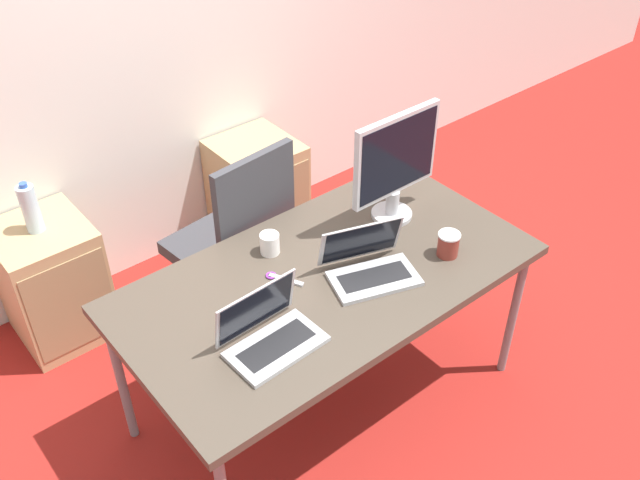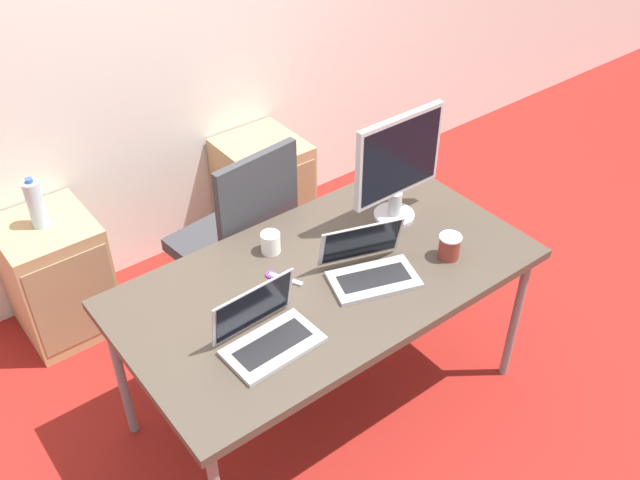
# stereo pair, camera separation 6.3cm
# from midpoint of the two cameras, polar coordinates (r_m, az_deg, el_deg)

# --- Properties ---
(ground_plane) EXTENTS (14.00, 14.00, 0.00)m
(ground_plane) POSITION_cam_midpoint_polar(r_m,az_deg,el_deg) (3.44, -0.05, -12.62)
(ground_plane) COLOR maroon
(wall_back) EXTENTS (10.00, 0.05, 2.60)m
(wall_back) POSITION_cam_midpoint_polar(r_m,az_deg,el_deg) (3.73, -15.26, 15.28)
(wall_back) COLOR silver
(wall_back) RESTS_ON ground_plane
(desk) EXTENTS (1.70, 0.91, 0.77)m
(desk) POSITION_cam_midpoint_polar(r_m,az_deg,el_deg) (2.92, -0.05, -3.49)
(desk) COLOR #473D33
(desk) RESTS_ON ground_plane
(office_chair) EXTENTS (0.56, 0.58, 1.08)m
(office_chair) POSITION_cam_midpoint_polar(r_m,az_deg,el_deg) (3.57, -7.32, -1.53)
(office_chair) COLOR #232326
(office_chair) RESTS_ON ground_plane
(cabinet_left) EXTENTS (0.44, 0.46, 0.65)m
(cabinet_left) POSITION_cam_midpoint_polar(r_m,az_deg,el_deg) (3.79, -21.04, -3.14)
(cabinet_left) COLOR tan
(cabinet_left) RESTS_ON ground_plane
(cabinet_right) EXTENTS (0.44, 0.46, 0.65)m
(cabinet_right) POSITION_cam_midpoint_polar(r_m,az_deg,el_deg) (4.18, -5.44, 3.79)
(cabinet_right) COLOR tan
(cabinet_right) RESTS_ON ground_plane
(water_bottle) EXTENTS (0.08, 0.08, 0.26)m
(water_bottle) POSITION_cam_midpoint_polar(r_m,az_deg,el_deg) (3.53, -22.64, 2.34)
(water_bottle) COLOR silver
(water_bottle) RESTS_ON cabinet_left
(laptop_left) EXTENTS (0.36, 0.25, 0.22)m
(laptop_left) POSITION_cam_midpoint_polar(r_m,az_deg,el_deg) (2.58, -4.78, -7.48)
(laptop_left) COLOR #ADADB2
(laptop_left) RESTS_ON desk
(laptop_right) EXTENTS (0.40, 0.35, 0.21)m
(laptop_right) POSITION_cam_midpoint_polar(r_m,az_deg,el_deg) (2.86, 3.35, -2.08)
(laptop_right) COLOR #ADADB2
(laptop_right) RESTS_ON desk
(monitor) EXTENTS (0.46, 0.18, 0.51)m
(monitor) POSITION_cam_midpoint_polar(r_m,az_deg,el_deg) (3.07, 5.46, 6.04)
(monitor) COLOR #B7B7BC
(monitor) RESTS_ON desk
(coffee_cup_white) EXTENTS (0.08, 0.08, 0.09)m
(coffee_cup_white) POSITION_cam_midpoint_polar(r_m,az_deg,el_deg) (2.98, -4.65, -0.29)
(coffee_cup_white) COLOR white
(coffee_cup_white) RESTS_ON desk
(coffee_cup_brown) EXTENTS (0.09, 0.09, 0.11)m
(coffee_cup_brown) POSITION_cam_midpoint_polar(r_m,az_deg,el_deg) (2.99, 9.63, -0.35)
(coffee_cup_brown) COLOR maroon
(coffee_cup_brown) RESTS_ON desk
(scissors) EXTENTS (0.10, 0.16, 0.01)m
(scissors) POSITION_cam_midpoint_polar(r_m,az_deg,el_deg) (2.87, -3.78, -3.08)
(scissors) COLOR #B2B2B7
(scissors) RESTS_ON desk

